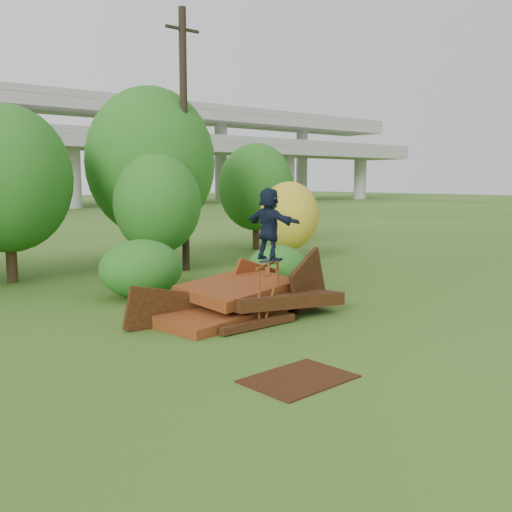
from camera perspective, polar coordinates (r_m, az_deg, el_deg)
ground at (r=13.32m, az=8.24°, el=-7.43°), size 240.00×240.00×0.00m
scrap_pile at (r=14.46m, az=-1.11°, el=-4.41°), size 5.89×2.83×2.00m
grind_rail at (r=13.90m, az=1.28°, el=-2.63°), size 1.37×0.74×1.44m
skateboard at (r=13.83m, az=1.31°, el=-0.44°), size 0.82×0.56×0.08m
skater at (r=13.74m, az=1.33°, el=3.23°), size 0.68×1.66×1.74m
flat_plate at (r=10.13m, az=4.28°, el=-12.14°), size 1.89×1.39×0.03m
tree_1 at (r=20.75m, az=-23.65°, el=7.06°), size 4.26×4.26×5.93m
tree_2 at (r=20.74m, az=-9.83°, el=5.18°), size 3.13×3.13×4.41m
tree_3 at (r=23.17m, az=-10.50°, el=9.20°), size 5.10×5.10×7.07m
tree_4 at (r=23.70m, az=3.34°, el=4.04°), size 2.46×2.46×3.39m
tree_5 at (r=28.31m, az=-0.00°, el=6.90°), size 3.73×3.73×5.25m
shrub_left at (r=17.07m, az=-11.42°, el=-1.24°), size 2.48×2.29×1.72m
shrub_right at (r=18.02m, az=2.14°, el=-1.14°), size 1.98×1.82×1.40m
utility_pole at (r=21.83m, az=-7.19°, el=11.39°), size 1.40×0.28×9.66m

